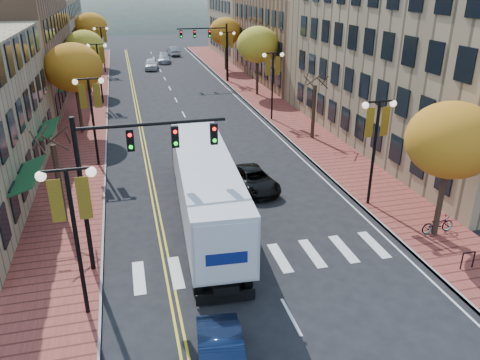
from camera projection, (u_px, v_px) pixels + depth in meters
ground at (275, 286)px, 19.59m from camera, size 200.00×200.00×0.00m
sidewalk_left at (87, 108)px, 46.51m from camera, size 4.00×85.00×0.15m
sidewalk_right at (261, 98)px, 50.54m from camera, size 4.00×85.00×0.15m
building_left_far at (35, 32)px, 68.26m from camera, size 12.00×26.00×9.50m
building_right_near at (446, 42)px, 35.04m from camera, size 15.00×28.00×15.00m
building_right_mid at (312, 38)px, 59.20m from camera, size 15.00×24.00×10.00m
building_right_far at (262, 20)px, 78.60m from camera, size 15.00×20.00×11.00m
tree_left_a at (59, 184)px, 23.82m from camera, size 0.28×0.28×4.20m
tree_left_b at (74, 68)px, 36.81m from camera, size 4.48×4.48×7.21m
tree_left_c at (85, 47)px, 51.22m from camera, size 4.16×4.16×6.69m
tree_left_d at (91, 27)px, 67.05m from camera, size 4.61×4.61×7.42m
tree_right_a at (452, 140)px, 21.40m from camera, size 4.16×4.16×6.69m
tree_right_b at (314, 112)px, 36.76m from camera, size 0.28×0.28×4.20m
tree_right_c at (258, 45)px, 49.76m from camera, size 4.48×4.48×7.21m
tree_right_d at (225, 31)px, 64.08m from camera, size 4.35×4.35×7.00m
lamp_left_a at (73, 215)px, 16.22m from camera, size 1.96×0.36×6.05m
lamp_left_b at (91, 105)px, 30.47m from camera, size 1.96×0.36×6.05m
lamp_left_c at (98, 62)px, 46.51m from camera, size 1.96×0.36×6.05m
lamp_left_d at (102, 41)px, 62.55m from camera, size 1.96×0.36×6.05m
lamp_right_a at (376, 133)px, 24.93m from camera, size 1.96×0.36×6.05m
lamp_right_b at (273, 73)px, 40.97m from camera, size 1.96×0.36×6.05m
lamp_right_c at (228, 47)px, 57.01m from camera, size 1.96×0.36×6.05m
traffic_mast_near at (128, 163)px, 19.09m from camera, size 6.10×0.35×7.00m
traffic_mast_far at (211, 42)px, 56.30m from camera, size 6.10×0.34×7.00m
semi_truck at (203, 179)px, 24.22m from camera, size 3.45×15.86×3.93m
black_suv at (254, 180)px, 28.43m from camera, size 2.64×4.76×1.26m
car_far_white at (151, 64)px, 66.70m from camera, size 2.29×4.65×1.52m
car_far_silver at (164, 58)px, 72.07m from camera, size 2.32×4.71×1.32m
car_far_oncoming at (173, 51)px, 78.86m from camera, size 2.13×4.60×1.46m
bicycle at (438, 224)px, 23.28m from camera, size 1.80×0.69×0.93m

